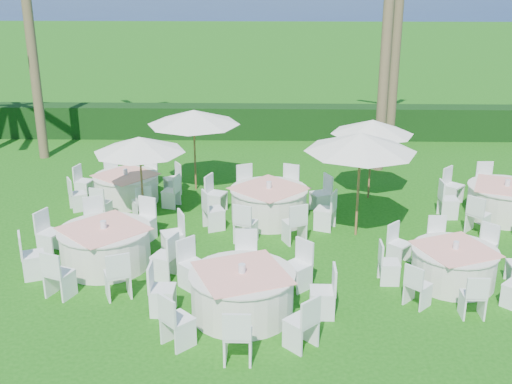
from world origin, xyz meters
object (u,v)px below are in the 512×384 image
Objects in this scene: banquet_table_f at (505,201)px; umbrella_d at (373,127)px; banquet_table_b at (242,292)px; banquet_table_c at (454,265)px; umbrella_b at (361,142)px; banquet_table_a at (105,246)px; banquet_table_d at (127,187)px; banquet_table_e at (269,203)px; umbrella_a at (139,145)px; umbrella_c at (194,117)px.

umbrella_d is (-3.33, 1.37, 1.60)m from banquet_table_f.
banquet_table_c is at bearing 17.38° from banquet_table_b.
banquet_table_b is 1.13× the size of banquet_table_c.
umbrella_b is at bearing 55.39° from banquet_table_b.
banquet_table_a is at bearing -145.38° from umbrella_d.
banquet_table_a reaches higher than banquet_table_d.
banquet_table_e is 6.15m from banquet_table_f.
umbrella_d is at bearing 157.65° from banquet_table_f.
umbrella_b is 1.17× the size of umbrella_d.
umbrella_a is at bearing 121.04° from banquet_table_b.
umbrella_c is at bearing 166.66° from banquet_table_f.
umbrella_c is at bearing 132.97° from banquet_table_e.
umbrella_b reaches higher than banquet_table_f.
umbrella_b is (5.35, -0.76, 0.31)m from umbrella_a.
umbrella_d reaches higher than banquet_table_c.
umbrella_c is at bearing 74.14° from banquet_table_a.
umbrella_b is (-4.01, -1.25, 1.90)m from banquet_table_f.
banquet_table_a is 5.46m from umbrella_c.
banquet_table_a is 1.50× the size of umbrella_d.
banquet_table_b is (3.09, -2.01, -0.00)m from banquet_table_a.
umbrella_d reaches higher than banquet_table_b.
banquet_table_f is 1.49× the size of umbrella_a.
banquet_table_a is at bearing -97.86° from umbrella_a.
banquet_table_b reaches higher than banquet_table_e.
umbrella_b is at bearing -36.89° from umbrella_c.
umbrella_a is at bearing 171.96° from umbrella_b.
banquet_table_a is at bearing -142.99° from banquet_table_e.
banquet_table_a reaches higher than banquet_table_c.
umbrella_c is at bearing 66.50° from umbrella_a.
umbrella_b reaches higher than banquet_table_e.
umbrella_b is at bearing -162.71° from banquet_table_f.
banquet_table_a is 3.96m from banquet_table_d.
banquet_table_a is 1.00× the size of banquet_table_f.
banquet_table_c is 0.99× the size of banquet_table_d.
banquet_table_b is 1.32× the size of umbrella_c.
umbrella_a is at bearing -113.50° from umbrella_c.
umbrella_a is at bearing -176.99° from banquet_table_f.
umbrella_b reaches higher than banquet_table_a.
banquet_table_e is at bearing 156.96° from umbrella_b.
umbrella_d is (4.95, -0.60, -0.10)m from umbrella_c.
banquet_table_a is at bearing 174.96° from banquet_table_c.
banquet_table_b reaches higher than banquet_table_c.
banquet_table_c is 0.90× the size of banquet_table_e.
banquet_table_f reaches higher than banquet_table_d.
banquet_table_e is at bearing -17.57° from banquet_table_d.
banquet_table_f is at bearing -13.34° from umbrella_c.
umbrella_c reaches higher than banquet_table_b.
banquet_table_b is at bearing -142.75° from banquet_table_f.
umbrella_c is (-1.67, 7.00, 1.70)m from banquet_table_b.
banquet_table_d is 1.17× the size of umbrella_c.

